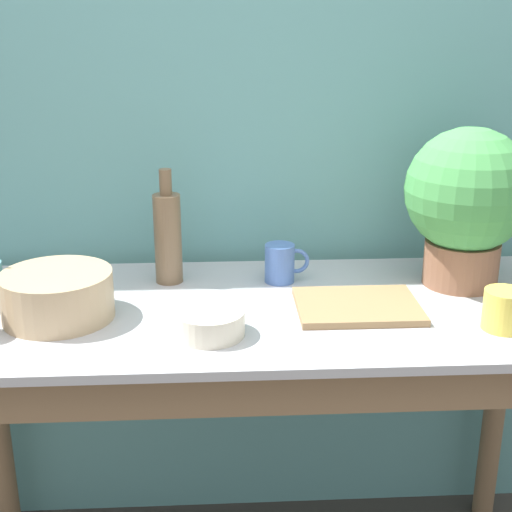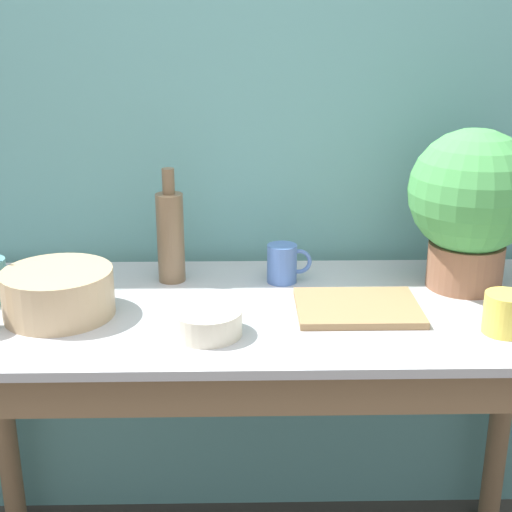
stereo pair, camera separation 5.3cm
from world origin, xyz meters
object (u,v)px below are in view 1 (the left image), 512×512
object	(u,v)px
potted_plant	(467,199)
tray_board	(357,306)
mug_yellow	(505,310)
bowl_small_cream	(210,323)
bottle_tall	(168,236)
bowl_wash_large	(57,295)
mug_blue	(281,263)

from	to	relation	value
potted_plant	tray_board	size ratio (longest dim) A/B	1.41
mug_yellow	tray_board	distance (m)	0.31
mug_yellow	bowl_small_cream	bearing A→B (deg)	179.59
bottle_tall	tray_board	size ratio (longest dim) A/B	1.04
potted_plant	bowl_small_cream	world-z (taller)	potted_plant
bowl_wash_large	tray_board	size ratio (longest dim) A/B	0.88
bowl_wash_large	mug_yellow	xyz separation A→B (m)	(0.94, -0.11, -0.01)
mug_blue	tray_board	size ratio (longest dim) A/B	0.40
bowl_small_cream	mug_yellow	bearing A→B (deg)	-0.41
bottle_tall	bowl_wash_large	bearing A→B (deg)	-137.32
tray_board	bottle_tall	bearing A→B (deg)	154.96
potted_plant	mug_blue	size ratio (longest dim) A/B	3.49
potted_plant	mug_yellow	size ratio (longest dim) A/B	3.15
mug_yellow	bowl_small_cream	world-z (taller)	mug_yellow
mug_blue	mug_yellow	distance (m)	0.54
potted_plant	bowl_wash_large	size ratio (longest dim) A/B	1.60
bowl_wash_large	mug_yellow	size ratio (longest dim) A/B	1.97
potted_plant	tray_board	distance (m)	0.38
bowl_small_cream	tray_board	bearing A→B (deg)	19.21
potted_plant	tray_board	xyz separation A→B (m)	(-0.28, -0.14, -0.21)
potted_plant	bowl_wash_large	xyz separation A→B (m)	(-0.94, -0.15, -0.16)
mug_yellow	bowl_small_cream	xyz separation A→B (m)	(-0.62, 0.00, -0.02)
potted_plant	bowl_small_cream	xyz separation A→B (m)	(-0.61, -0.26, -0.19)
mug_yellow	bowl_wash_large	bearing A→B (deg)	173.29
potted_plant	bottle_tall	world-z (taller)	potted_plant
mug_yellow	bottle_tall	bearing A→B (deg)	155.93
bowl_wash_large	mug_blue	world-z (taller)	bowl_wash_large
bottle_tall	mug_blue	distance (m)	0.28
bowl_wash_large	bottle_tall	distance (m)	0.32
tray_board	potted_plant	bearing A→B (deg)	27.32
potted_plant	bowl_small_cream	distance (m)	0.69
mug_blue	bowl_small_cream	world-z (taller)	mug_blue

